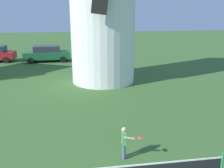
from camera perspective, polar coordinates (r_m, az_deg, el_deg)
The scene contains 2 objects.
player_far at distance 8.47m, azimuth 2.96°, elevation -12.94°, with size 0.68×0.51×1.14m.
parked_car_green at distance 25.65m, azimuth -14.74°, elevation 6.82°, with size 4.56×2.02×1.56m.
Camera 1 is at (-0.87, -3.72, 4.77)m, focal length 39.67 mm.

